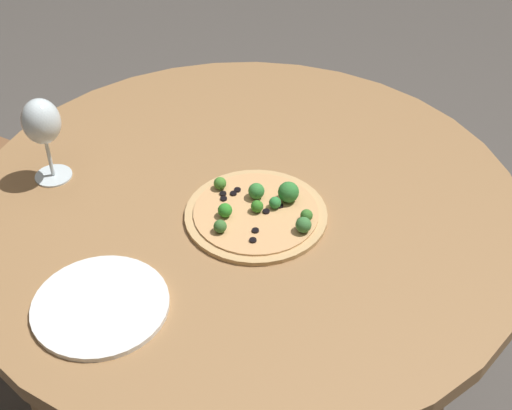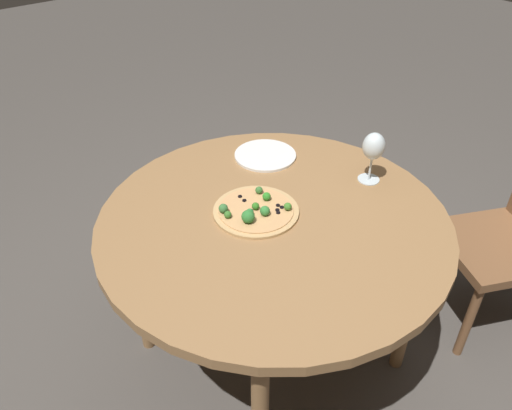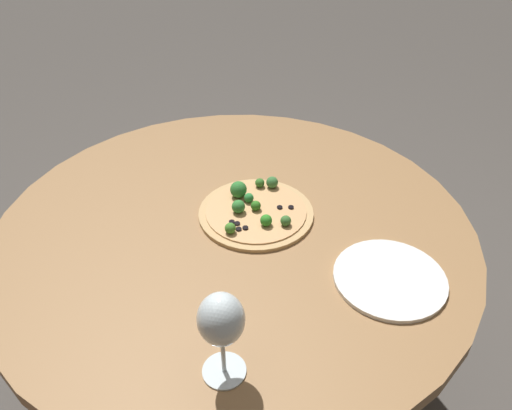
# 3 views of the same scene
# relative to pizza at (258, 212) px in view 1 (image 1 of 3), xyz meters

# --- Properties ---
(ground_plane) EXTENTS (12.00, 12.00, 0.00)m
(ground_plane) POSITION_rel_pizza_xyz_m (-0.06, -0.03, -0.72)
(ground_plane) COLOR #4C4742
(dining_table) EXTENTS (1.16, 1.16, 0.71)m
(dining_table) POSITION_rel_pizza_xyz_m (-0.06, -0.03, -0.07)
(dining_table) COLOR olive
(dining_table) RESTS_ON ground_plane
(pizza) EXTENTS (0.29, 0.29, 0.06)m
(pizza) POSITION_rel_pizza_xyz_m (0.00, 0.00, 0.00)
(pizza) COLOR tan
(pizza) RESTS_ON dining_table
(wine_glass) EXTENTS (0.08, 0.08, 0.19)m
(wine_glass) POSITION_rel_pizza_xyz_m (-0.11, -0.44, 0.12)
(wine_glass) COLOR silver
(wine_glass) RESTS_ON dining_table
(plate_near) EXTENTS (0.24, 0.24, 0.01)m
(plate_near) POSITION_rel_pizza_xyz_m (0.26, -0.26, -0.01)
(plate_near) COLOR white
(plate_near) RESTS_ON dining_table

